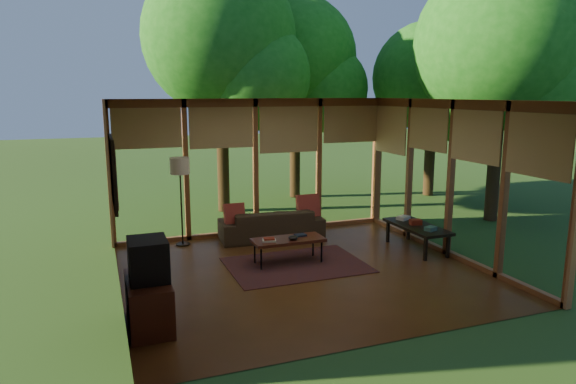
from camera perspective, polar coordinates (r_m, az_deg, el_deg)
name	(u,v)px	position (r m, az deg, el deg)	size (l,w,h in m)	color
floor	(303,272)	(8.25, 1.64, -8.93)	(5.50, 5.50, 0.00)	brown
ceiling	(304,100)	(7.76, 1.75, 10.17)	(5.50, 5.50, 0.00)	silver
wall_left	(115,202)	(7.33, -18.64, -1.08)	(0.04, 5.00, 2.70)	beige
wall_front	(390,229)	(5.72, 11.23, -4.02)	(5.50, 0.04, 2.70)	beige
window_wall_back	(256,167)	(10.22, -3.62, 2.75)	(5.50, 0.12, 2.70)	brown
window_wall_right	(451,179)	(9.28, 17.63, 1.41)	(0.12, 5.00, 2.70)	brown
exterior_lawn	(426,173)	(18.92, 15.07, 2.03)	(40.00, 40.00, 0.00)	#2C4F1D
tree_nw	(220,38)	(12.33, -7.62, 16.59)	(3.54, 3.54, 5.82)	#372514
tree_ne	(294,58)	(13.93, 0.69, 14.63)	(3.26, 3.26, 5.34)	#372514
tree_se	(499,45)	(12.06, 22.41, 14.82)	(3.55, 3.55, 5.57)	#372514
tree_far	(428,78)	(14.53, 15.34, 12.11)	(2.97, 2.97, 4.69)	#372514
rug	(296,265)	(8.58, 0.92, -8.10)	(2.23, 1.58, 0.01)	maroon
sofa	(271,224)	(10.01, -1.86, -3.60)	(1.99, 0.78, 0.58)	#3B2D1D
pillow_left	(234,214)	(9.69, -5.99, -2.43)	(0.38, 0.13, 0.38)	maroon
pillow_right	(308,206)	(10.15, 2.23, -1.58)	(0.45, 0.15, 0.45)	maroon
ct_book_lower	(269,240)	(8.40, -2.11, -5.41)	(0.22, 0.16, 0.03)	beige
ct_book_upper	(269,239)	(8.39, -2.11, -5.22)	(0.17, 0.13, 0.03)	maroon
ct_book_side	(300,235)	(8.71, 1.38, -4.81)	(0.19, 0.14, 0.03)	black
ct_bowl	(293,238)	(8.47, 0.58, -5.10)	(0.16, 0.16, 0.07)	black
media_cabinet	(149,303)	(6.59, -15.21, -11.81)	(0.50, 1.00, 0.60)	#512216
television	(148,259)	(6.40, -15.28, -7.24)	(0.45, 0.55, 0.50)	black
console_book_a	(431,229)	(9.25, 15.56, -3.94)	(0.20, 0.14, 0.07)	#38625A
console_book_b	(416,222)	(9.60, 13.99, -3.26)	(0.20, 0.15, 0.09)	maroon
console_book_c	(403,218)	(9.93, 12.69, -2.82)	(0.24, 0.17, 0.06)	beige
floor_lamp	(180,171)	(9.57, -11.92, 2.31)	(0.36, 0.36, 1.65)	black
coffee_table	(288,241)	(8.57, 0.02, -5.41)	(1.20, 0.50, 0.43)	#512216
side_console	(417,228)	(9.59, 14.14, -3.85)	(0.60, 1.40, 0.46)	black
wall_painting	(113,173)	(8.67, -18.83, 2.05)	(0.06, 1.35, 1.15)	black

